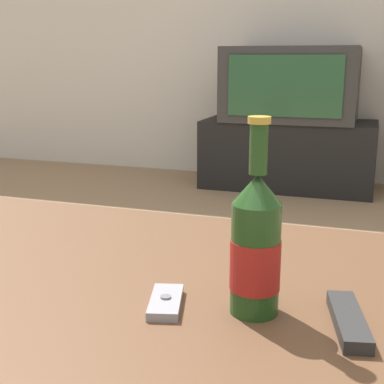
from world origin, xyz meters
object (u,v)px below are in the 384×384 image
(tv_stand, at_px, (288,154))
(remote_control, at_px, (348,320))
(television, at_px, (291,84))
(cell_phone, at_px, (166,302))
(beer_bottle, at_px, (256,247))

(tv_stand, bearing_deg, remote_control, -79.74)
(tv_stand, distance_m, television, 0.45)
(tv_stand, xyz_separation_m, remote_control, (0.49, -2.72, 0.24))
(cell_phone, bearing_deg, tv_stand, 79.48)
(tv_stand, xyz_separation_m, cell_phone, (0.22, -2.74, 0.24))
(beer_bottle, distance_m, cell_phone, 0.17)
(beer_bottle, xyz_separation_m, remote_control, (0.14, -0.00, -0.09))
(tv_stand, distance_m, remote_control, 2.77)
(television, relative_size, cell_phone, 7.09)
(tv_stand, bearing_deg, cell_phone, -85.38)
(television, relative_size, remote_control, 5.03)
(beer_bottle, bearing_deg, television, 97.45)
(cell_phone, bearing_deg, television, 79.49)
(tv_stand, bearing_deg, television, -90.00)
(beer_bottle, height_order, cell_phone, beer_bottle)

